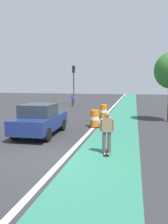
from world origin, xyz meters
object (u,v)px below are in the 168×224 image
Objects in this scene: traffic_light_corner at (74,78)px; traffic_barrel_mid at (103,112)px; traffic_barrel_front at (95,119)px; pedestrian_crossing at (73,99)px; skateboarder_on_lane at (107,131)px; parked_sedan_nearest at (40,120)px.

traffic_barrel_mid is at bearing -62.72° from traffic_light_corner.
traffic_barrel_front and traffic_barrel_mid have the same top height.
traffic_barrel_mid is at bearing -58.32° from pedestrian_crossing.
traffic_barrel_front is 0.21× the size of traffic_light_corner.
skateboarder_on_lane reaches higher than pedestrian_crossing.
skateboarder_on_lane is 0.41× the size of parked_sedan_nearest.
skateboarder_on_lane is 5.33m from traffic_barrel_front.
parked_sedan_nearest is 2.59× the size of pedestrian_crossing.
skateboarder_on_lane is at bearing -69.42° from pedestrian_crossing.
parked_sedan_nearest is 14.65m from pedestrian_crossing.
traffic_barrel_front is at bearing 48.67° from parked_sedan_nearest.
skateboarder_on_lane is 1.05× the size of pedestrian_crossing.
traffic_light_corner is 3.17× the size of pedestrian_crossing.
traffic_barrel_front is 1.00× the size of traffic_barrel_mid.
pedestrian_crossing reaches higher than traffic_barrel_front.
traffic_light_corner is at bearing 103.00° from pedestrian_crossing.
parked_sedan_nearest is at bearing -111.13° from traffic_barrel_mid.
traffic_barrel_front is at bearing -90.66° from traffic_barrel_mid.
traffic_light_corner is at bearing 117.28° from traffic_barrel_mid.
skateboarder_on_lane reaches higher than traffic_barrel_mid.
traffic_light_corner reaches higher than pedestrian_crossing.
traffic_barrel_mid is 12.50m from traffic_light_corner.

